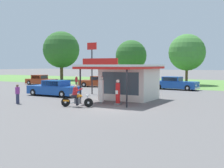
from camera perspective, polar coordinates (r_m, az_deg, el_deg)
ground_plane at (r=19.65m, az=-0.45°, el=-4.93°), size 300.00×300.00×0.00m
grass_verge_strip at (r=47.83m, az=18.20°, el=0.07°), size 120.00×24.00×0.01m
service_station_kiosk at (r=24.62m, az=3.13°, el=0.89°), size 4.93×6.78×3.46m
gas_pump_nearside at (r=22.39m, az=-2.09°, el=-1.36°), size 0.44×0.44×2.10m
gas_pump_offside at (r=21.66m, az=1.17°, el=-1.81°), size 0.44×0.44×1.90m
motorcycle_with_rider at (r=20.59m, az=-7.07°, el=-2.72°), size 2.21×1.03×1.58m
featured_classic_sedan at (r=28.14m, az=-11.46°, el=-0.91°), size 5.51×1.97×1.53m
parked_car_back_row_far_left at (r=39.04m, az=-2.82°, el=0.40°), size 5.43×3.24×1.45m
parked_car_back_row_right at (r=44.22m, az=-13.90°, el=0.71°), size 5.02×2.21×1.48m
parked_car_second_row_spare at (r=35.38m, az=12.39°, el=0.05°), size 5.60×2.19×1.56m
bystander_leaning_by_kiosk at (r=31.83m, az=4.45°, el=-0.16°), size 0.34×0.34×1.50m
bystander_standing_back_lot at (r=23.29m, az=-18.24°, el=-1.82°), size 0.34×0.34×1.49m
bystander_admiring_sedan at (r=36.68m, az=-7.08°, el=0.46°), size 0.34×0.34×1.61m
tree_oak_left at (r=51.44m, az=3.65°, el=5.52°), size 5.52×5.52×7.38m
tree_oak_far_right at (r=57.46m, az=-10.03°, el=6.72°), size 7.12×7.12×9.51m
tree_oak_far_left at (r=44.29m, az=14.84°, el=5.94°), size 5.45×5.45×7.56m
roadside_pole_sign at (r=29.28m, az=-4.01°, el=4.89°), size 1.10×0.12×5.23m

